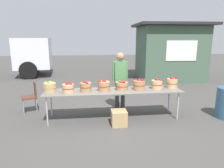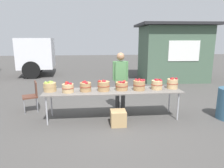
{
  "view_description": "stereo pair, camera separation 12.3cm",
  "coord_description": "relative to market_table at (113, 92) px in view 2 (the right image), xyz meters",
  "views": [
    {
      "loc": [
        -0.65,
        -5.02,
        2.07
      ],
      "look_at": [
        0.0,
        0.3,
        0.85
      ],
      "focal_mm": 32.7,
      "sensor_mm": 36.0,
      "label": 1
    },
    {
      "loc": [
        -0.53,
        -5.04,
        2.07
      ],
      "look_at": [
        0.0,
        0.3,
        0.85
      ],
      "focal_mm": 32.7,
      "sensor_mm": 36.0,
      "label": 2
    }
  ],
  "objects": [
    {
      "name": "ground_plane",
      "position": [
        0.0,
        0.0,
        -0.72
      ],
      "size": [
        40.0,
        40.0,
        0.0
      ],
      "primitive_type": "plane",
      "color": "#474442"
    },
    {
      "name": "market_table",
      "position": [
        0.0,
        0.0,
        0.0
      ],
      "size": [
        3.5,
        0.76,
        0.75
      ],
      "color": "slate",
      "rests_on": "ground"
    },
    {
      "name": "apple_basket_green_0",
      "position": [
        -1.6,
        0.07,
        0.15
      ],
      "size": [
        0.33,
        0.33,
        0.27
      ],
      "color": "tan",
      "rests_on": "market_table"
    },
    {
      "name": "apple_basket_red_0",
      "position": [
        -1.13,
        -0.07,
        0.15
      ],
      "size": [
        0.3,
        0.3,
        0.27
      ],
      "color": "tan",
      "rests_on": "market_table"
    },
    {
      "name": "apple_basket_red_1",
      "position": [
        -0.7,
        -0.01,
        0.16
      ],
      "size": [
        0.3,
        0.3,
        0.28
      ],
      "color": "#A87F51",
      "rests_on": "market_table"
    },
    {
      "name": "apple_basket_red_2",
      "position": [
        -0.25,
        -0.01,
        0.16
      ],
      "size": [
        0.32,
        0.32,
        0.29
      ],
      "color": "#A87F51",
      "rests_on": "market_table"
    },
    {
      "name": "apple_basket_red_3",
      "position": [
        0.22,
        0.02,
        0.14
      ],
      "size": [
        0.33,
        0.33,
        0.26
      ],
      "color": "#A87F51",
      "rests_on": "market_table"
    },
    {
      "name": "apple_basket_red_4",
      "position": [
        0.67,
        -0.02,
        0.17
      ],
      "size": [
        0.32,
        0.32,
        0.3
      ],
      "color": "#A87F51",
      "rests_on": "market_table"
    },
    {
      "name": "apple_basket_red_5",
      "position": [
        1.15,
        0.01,
        0.16
      ],
      "size": [
        0.3,
        0.3,
        0.28
      ],
      "color": "tan",
      "rests_on": "market_table"
    },
    {
      "name": "apple_basket_red_6",
      "position": [
        1.59,
        0.06,
        0.17
      ],
      "size": [
        0.3,
        0.3,
        0.3
      ],
      "color": "tan",
      "rests_on": "market_table"
    },
    {
      "name": "vendor_adult",
      "position": [
        0.27,
        0.62,
        0.26
      ],
      "size": [
        0.44,
        0.24,
        1.67
      ],
      "rotation": [
        0.0,
        0.0,
        3.08
      ],
      "color": "#3F3F3F",
      "rests_on": "ground"
    },
    {
      "name": "food_kiosk",
      "position": [
        3.49,
        4.93,
        0.67
      ],
      "size": [
        3.62,
        3.05,
        2.74
      ],
      "rotation": [
        0.0,
        0.0,
        -0.04
      ],
      "color": "#47604C",
      "rests_on": "ground"
    },
    {
      "name": "folding_chair",
      "position": [
        -2.23,
        0.74,
        -0.21
      ],
      "size": [
        0.51,
        0.51,
        0.86
      ],
      "rotation": [
        0.0,
        0.0,
        5.05
      ],
      "color": "brown",
      "rests_on": "ground"
    },
    {
      "name": "produce_crate",
      "position": [
        0.08,
        -0.47,
        -0.54
      ],
      "size": [
        0.36,
        0.36,
        0.36
      ],
      "primitive_type": "cube",
      "color": "tan",
      "rests_on": "ground"
    }
  ]
}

